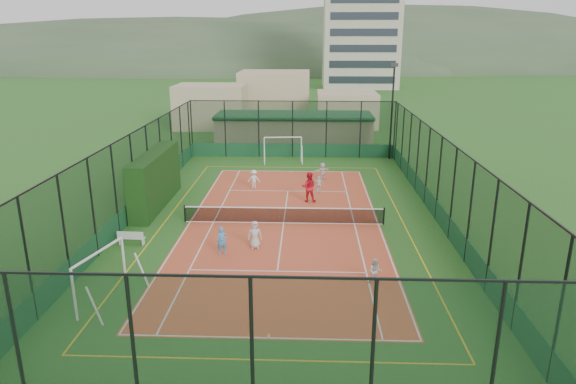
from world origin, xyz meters
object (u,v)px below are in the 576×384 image
at_px(futsal_goal_near, 101,277).
at_px(child_far_left, 254,179).
at_px(clubhouse, 294,130).
at_px(white_bench, 131,237).
at_px(futsal_goal_far, 283,149).
at_px(child_near_right, 375,271).
at_px(child_near_left, 255,235).
at_px(child_far_back, 322,171).
at_px(floodlight_ne, 392,112).
at_px(child_far_right, 319,184).
at_px(child_near_mid, 222,241).
at_px(apartment_tower, 362,12).
at_px(coach, 309,187).

distance_m(futsal_goal_near, child_far_left, 17.03).
height_order(clubhouse, white_bench, clubhouse).
xyz_separation_m(futsal_goal_far, child_near_right, (5.14, -22.67, -0.47)).
distance_m(child_near_left, child_far_back, 13.75).
bearing_deg(floodlight_ne, child_far_left, -139.04).
bearing_deg(futsal_goal_near, child_near_left, -30.51).
bearing_deg(child_far_back, child_far_right, 56.36).
distance_m(child_near_mid, child_near_right, 7.80).
relative_size(child_near_right, child_far_back, 0.91).
relative_size(child_near_left, child_far_left, 1.07).
bearing_deg(child_near_mid, child_far_right, 44.43).
relative_size(clubhouse, child_far_right, 12.71).
bearing_deg(apartment_tower, child_far_back, -97.47).
xyz_separation_m(floodlight_ne, futsal_goal_far, (-9.37, -1.38, -3.06)).
relative_size(floodlight_ne, child_near_right, 7.02).
height_order(floodlight_ne, white_bench, floodlight_ne).
bearing_deg(child_far_back, futsal_goal_far, -88.22).
height_order(child_near_right, coach, coach).
xyz_separation_m(futsal_goal_far, child_far_left, (-1.68, -8.21, -0.38)).
height_order(floodlight_ne, child_far_back, floodlight_ne).
distance_m(white_bench, coach, 11.98).
bearing_deg(apartment_tower, futsal_goal_near, -101.77).
distance_m(futsal_goal_near, child_near_right, 11.58).
relative_size(white_bench, child_near_left, 0.97).
height_order(floodlight_ne, child_near_mid, floodlight_ne).
bearing_deg(child_far_right, child_near_left, 64.09).
height_order(floodlight_ne, coach, floodlight_ne).
bearing_deg(futsal_goal_near, coach, -17.62).
height_order(apartment_tower, child_far_left, apartment_tower).
bearing_deg(child_far_right, clubhouse, -88.52).
bearing_deg(child_near_mid, child_far_left, 67.72).
bearing_deg(child_near_left, coach, 63.03).
relative_size(child_near_left, child_near_mid, 1.00).
height_order(clubhouse, child_near_mid, clubhouse).
xyz_separation_m(floodlight_ne, child_far_left, (-11.05, -9.59, -3.44)).
bearing_deg(child_far_right, futsal_goal_near, 52.95).
distance_m(child_near_right, child_far_right, 13.72).
distance_m(clubhouse, child_near_right, 29.79).
bearing_deg(child_far_left, child_near_right, 113.14).
bearing_deg(floodlight_ne, white_bench, -129.25).
relative_size(child_far_left, coach, 0.68).
distance_m(child_near_left, child_far_right, 10.36).
distance_m(futsal_goal_far, coach, 11.33).
height_order(futsal_goal_near, child_far_left, futsal_goal_near).
bearing_deg(child_near_right, child_far_left, 122.09).
bearing_deg(clubhouse, coach, -85.33).
distance_m(apartment_tower, coach, 79.84).
bearing_deg(floodlight_ne, futsal_goal_far, -171.61).
bearing_deg(coach, floodlight_ne, -115.27).
height_order(futsal_goal_near, child_far_back, futsal_goal_near).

